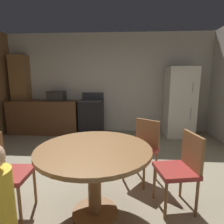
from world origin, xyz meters
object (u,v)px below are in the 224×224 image
oven_range (92,117)px  microwave (57,96)px  refrigerator (179,102)px  dining_table (94,162)px  chair_east (181,166)px  chair_west (3,170)px  chair_northeast (143,146)px

oven_range → microwave: bearing=-179.8°
refrigerator → dining_table: bearing=-120.9°
chair_east → chair_west: (-1.91, -0.21, 0.00)m
refrigerator → chair_east: bearing=-106.2°
chair_east → chair_west: 1.92m
dining_table → chair_west: (-0.96, -0.05, -0.10)m
oven_range → microwave: size_ratio=2.50×
dining_table → chair_west: size_ratio=1.35×
microwave → chair_east: microwave is taller
refrigerator → chair_northeast: size_ratio=2.02×
refrigerator → microwave: 3.22m
oven_range → dining_table: oven_range is taller
chair_east → refrigerator: bearing=-116.0°
dining_table → chair_east: chair_east is taller
refrigerator → dining_table: (-1.74, -2.91, -0.28)m
oven_range → microwave: microwave is taller
oven_range → microwave: (-0.93, -0.00, 0.56)m
oven_range → dining_table: (0.54, -2.96, 0.13)m
chair_northeast → chair_east: size_ratio=1.00×
chair_northeast → oven_range: bearing=-115.0°
dining_table → refrigerator: bearing=59.1°
microwave → dining_table: bearing=-63.5°
microwave → refrigerator: bearing=-0.9°
microwave → chair_east: size_ratio=0.51×
chair_northeast → microwave: bearing=-99.0°
dining_table → chair_northeast: bearing=52.1°
refrigerator → dining_table: 3.40m
chair_northeast → chair_west: bearing=-24.7°
oven_range → chair_northeast: bearing=-62.8°
dining_table → chair_east: 0.97m
oven_range → chair_west: (-0.42, -3.01, 0.03)m
microwave → chair_northeast: bearing=-46.9°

